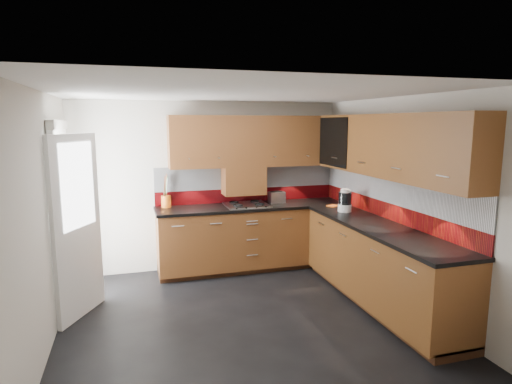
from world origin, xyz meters
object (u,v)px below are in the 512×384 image
object	(u,v)px
utensil_pot	(166,200)
food_processor	(345,201)
gas_hob	(247,205)
toaster	(277,197)

from	to	relation	value
utensil_pot	food_processor	size ratio (longest dim) A/B	1.58
utensil_pot	gas_hob	bearing A→B (deg)	-11.07
toaster	food_processor	world-z (taller)	food_processor
utensil_pot	toaster	world-z (taller)	utensil_pot
toaster	food_processor	distance (m)	1.07
gas_hob	food_processor	world-z (taller)	food_processor
gas_hob	toaster	bearing A→B (deg)	11.78
gas_hob	food_processor	distance (m)	1.37
toaster	gas_hob	bearing A→B (deg)	-168.22
gas_hob	utensil_pot	size ratio (longest dim) A/B	1.28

